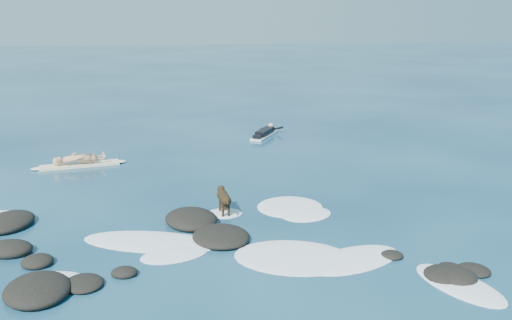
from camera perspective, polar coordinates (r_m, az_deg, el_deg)
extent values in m
plane|color=#0A2642|center=(15.71, -3.65, -7.17)|extent=(160.00, 160.00, 0.00)
ellipsoid|color=black|center=(14.19, 18.96, -10.31)|extent=(0.67, 0.78, 0.21)
ellipsoid|color=black|center=(15.63, -23.41, -8.18)|extent=(1.39, 1.25, 0.40)
ellipsoid|color=black|center=(13.37, -16.85, -11.73)|extent=(1.15, 1.20, 0.23)
ellipsoid|color=black|center=(13.62, -13.03, -10.92)|extent=(0.67, 0.60, 0.25)
ellipsoid|color=black|center=(14.35, 20.97, -10.24)|extent=(0.97, 1.00, 0.19)
ellipsoid|color=black|center=(13.83, 19.60, -10.97)|extent=(1.16, 1.13, 0.30)
ellipsoid|color=black|center=(15.16, -3.52, -7.64)|extent=(1.90, 2.02, 0.38)
ellipsoid|color=black|center=(14.73, -21.02, -9.46)|extent=(1.02, 1.02, 0.30)
ellipsoid|color=black|center=(13.88, 18.44, -10.80)|extent=(1.33, 1.30, 0.26)
ellipsoid|color=black|center=(17.50, -23.57, -5.72)|extent=(1.75, 2.01, 0.41)
ellipsoid|color=black|center=(16.34, -6.49, -5.90)|extent=(1.93, 2.11, 0.47)
ellipsoid|color=black|center=(13.30, -21.02, -12.01)|extent=(1.69, 1.91, 0.43)
ellipsoid|color=black|center=(14.57, 13.46, -9.24)|extent=(0.67, 0.66, 0.18)
ellipsoid|color=white|center=(17.55, 3.41, -4.70)|extent=(2.62, 2.59, 0.12)
ellipsoid|color=white|center=(13.79, -19.87, -11.37)|extent=(1.70, 1.16, 0.12)
ellipsoid|color=white|center=(14.18, 3.80, -9.69)|extent=(3.47, 2.91, 0.12)
ellipsoid|color=white|center=(14.22, 9.68, -9.81)|extent=(2.99, 2.25, 0.12)
ellipsoid|color=white|center=(16.98, 5.05, -5.43)|extent=(1.94, 1.76, 0.12)
ellipsoid|color=white|center=(14.45, -8.14, -9.32)|extent=(1.97, 1.51, 0.12)
ellipsoid|color=white|center=(15.26, -10.46, -8.05)|extent=(3.93, 2.47, 0.12)
ellipsoid|color=white|center=(13.63, 19.68, -11.67)|extent=(1.90, 2.61, 0.12)
ellipsoid|color=white|center=(16.99, -3.21, -5.37)|extent=(1.10, 0.90, 0.12)
cube|color=beige|center=(22.93, -17.22, -0.49)|extent=(3.01, 1.17, 0.10)
ellipsoid|color=beige|center=(23.02, -13.57, -0.16)|extent=(0.64, 0.44, 0.11)
ellipsoid|color=beige|center=(22.93, -20.89, -0.81)|extent=(0.64, 0.44, 0.11)
imported|color=tan|center=(22.69, -17.42, 1.96)|extent=(0.58, 0.77, 1.92)
cube|color=white|center=(27.03, 0.88, 2.50)|extent=(1.68, 2.37, 0.09)
ellipsoid|color=white|center=(28.15, 1.74, 3.00)|extent=(0.51, 0.60, 0.09)
cube|color=black|center=(27.00, 0.88, 2.85)|extent=(1.12, 1.51, 0.24)
sphere|color=tan|center=(27.76, 1.50, 3.46)|extent=(0.35, 0.35, 0.25)
cylinder|color=black|center=(28.04, 1.02, 3.29)|extent=(0.61, 0.17, 0.27)
cylinder|color=black|center=(27.84, 2.21, 3.19)|extent=(0.45, 0.54, 0.27)
cube|color=black|center=(26.25, 0.25, 2.40)|extent=(0.63, 0.71, 0.15)
cylinder|color=black|center=(16.72, -3.20, -3.79)|extent=(0.37, 0.66, 0.31)
sphere|color=black|center=(16.99, -3.40, -3.49)|extent=(0.35, 0.35, 0.32)
sphere|color=black|center=(16.46, -3.01, -4.10)|extent=(0.32, 0.32, 0.29)
sphere|color=black|center=(17.13, -3.52, -2.95)|extent=(0.25, 0.25, 0.23)
cone|color=black|center=(17.26, -3.61, -2.86)|extent=(0.13, 0.15, 0.12)
cone|color=black|center=(17.08, -3.72, -2.68)|extent=(0.11, 0.09, 0.11)
cone|color=black|center=(17.10, -3.32, -2.65)|extent=(0.11, 0.09, 0.11)
cylinder|color=black|center=(17.02, -3.61, -4.63)|extent=(0.08, 0.08, 0.42)
cylinder|color=black|center=(17.05, -3.06, -4.59)|extent=(0.08, 0.08, 0.42)
cylinder|color=black|center=(16.62, -3.32, -5.13)|extent=(0.08, 0.08, 0.42)
cylinder|color=black|center=(16.65, -2.76, -5.08)|extent=(0.08, 0.08, 0.42)
cylinder|color=black|center=(16.31, -2.91, -4.08)|extent=(0.09, 0.31, 0.18)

